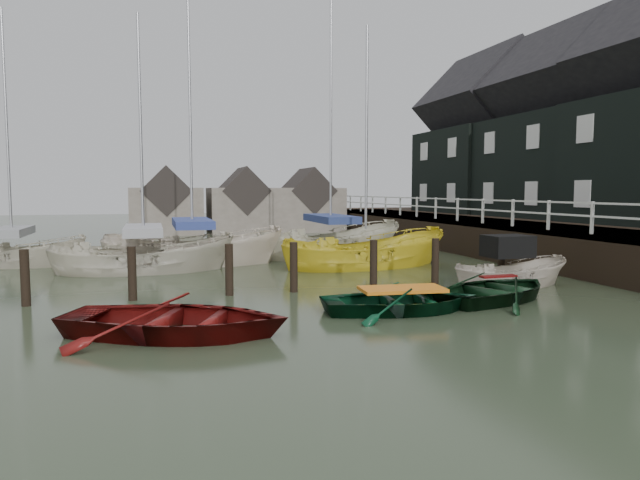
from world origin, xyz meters
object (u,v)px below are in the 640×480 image
object	(u,v)px
sailboat_a	(144,270)
sailboat_d	(331,255)
rowboat_green	(402,311)
sailboat_e	(13,264)
sailboat_c	(366,266)
rowboat_red	(176,336)
sailboat_b	(193,262)
rowboat_dkgreen	(498,300)
motorboat	(510,282)

from	to	relation	value
sailboat_a	sailboat_d	bearing A→B (deg)	-70.62
rowboat_green	sailboat_e	size ratio (longest dim) A/B	0.36
sailboat_c	sailboat_e	distance (m)	13.28
rowboat_green	sailboat_d	size ratio (longest dim) A/B	0.29
rowboat_red	sailboat_b	world-z (taller)	sailboat_b
sailboat_a	sailboat_b	world-z (taller)	sailboat_b
rowboat_green	rowboat_dkgreen	size ratio (longest dim) A/B	0.95
rowboat_red	rowboat_dkgreen	xyz separation A→B (m)	(8.18, 1.37, 0.00)
rowboat_red	sailboat_e	world-z (taller)	sailboat_e
motorboat	sailboat_b	xyz separation A→B (m)	(-8.63, 7.95, -0.06)
sailboat_a	sailboat_d	xyz separation A→B (m)	(7.70, 2.62, 0.00)
sailboat_c	rowboat_red	bearing A→B (deg)	133.47
rowboat_green	sailboat_e	bearing A→B (deg)	48.24
rowboat_green	sailboat_d	bearing A→B (deg)	-3.42
rowboat_green	sailboat_b	xyz separation A→B (m)	(-4.08, 10.23, 0.06)
sailboat_b	rowboat_red	bearing A→B (deg)	-174.24
rowboat_red	rowboat_green	world-z (taller)	rowboat_red
rowboat_green	motorboat	xyz separation A→B (m)	(4.55, 2.28, 0.12)
rowboat_red	motorboat	distance (m)	10.22
motorboat	sailboat_e	size ratio (longest dim) A/B	0.35
motorboat	sailboat_c	distance (m)	5.92
motorboat	sailboat_e	xyz separation A→B (m)	(-15.17, 9.35, -0.05)
rowboat_green	rowboat_dkgreen	bearing A→B (deg)	-73.08
sailboat_a	sailboat_b	xyz separation A→B (m)	(1.78, 1.59, 0.00)
rowboat_green	sailboat_a	size ratio (longest dim) A/B	0.38
rowboat_dkgreen	sailboat_c	xyz separation A→B (m)	(-0.93, 7.06, 0.01)
rowboat_green	sailboat_d	xyz separation A→B (m)	(1.84, 11.26, 0.06)
rowboat_dkgreen	sailboat_e	distance (m)	17.53
sailboat_d	sailboat_a	bearing A→B (deg)	95.87
sailboat_d	sailboat_e	distance (m)	12.46
rowboat_green	sailboat_c	bearing A→B (deg)	-9.19
sailboat_b	sailboat_c	distance (m)	6.66
sailboat_d	sailboat_e	size ratio (longest dim) A/B	1.22
motorboat	sailboat_d	xyz separation A→B (m)	(-2.72, 8.98, -0.06)
motorboat	sailboat_a	xyz separation A→B (m)	(-10.42, 6.36, -0.06)
sailboat_b	sailboat_d	size ratio (longest dim) A/B	1.00
rowboat_red	sailboat_e	bearing A→B (deg)	46.61
sailboat_d	motorboat	bearing A→B (deg)	-176.09
rowboat_green	sailboat_b	distance (m)	11.01
rowboat_dkgreen	sailboat_c	distance (m)	7.12
motorboat	sailboat_d	world-z (taller)	sailboat_d
motorboat	sailboat_b	bearing A→B (deg)	47.39
sailboat_e	rowboat_red	bearing A→B (deg)	-141.19
sailboat_e	rowboat_dkgreen	bearing A→B (deg)	-113.86
sailboat_a	sailboat_e	size ratio (longest dim) A/B	0.95
rowboat_red	rowboat_dkgreen	size ratio (longest dim) A/B	1.12
sailboat_a	sailboat_e	world-z (taller)	sailboat_e
sailboat_b	sailboat_e	distance (m)	6.69
rowboat_red	motorboat	size ratio (longest dim) A/B	1.20
rowboat_dkgreen	rowboat_red	bearing A→B (deg)	76.70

